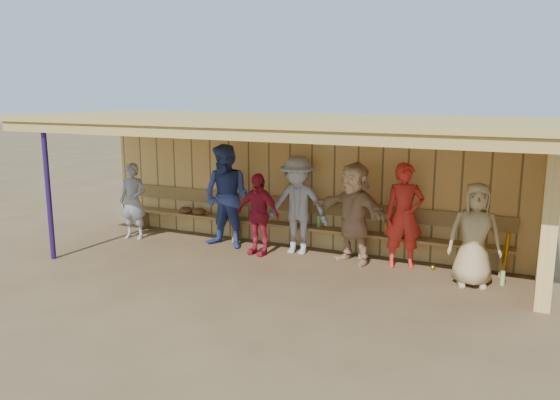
% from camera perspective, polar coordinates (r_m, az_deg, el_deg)
% --- Properties ---
extents(ground, '(90.00, 90.00, 0.00)m').
position_cam_1_polar(ground, '(9.41, -0.93, -6.66)').
color(ground, brown).
rests_on(ground, ground).
extents(player_a, '(0.61, 0.46, 1.53)m').
position_cam_1_polar(player_a, '(11.23, -15.10, -0.11)').
color(player_a, '#96969E').
rests_on(player_a, ground).
extents(player_c, '(0.99, 0.80, 1.95)m').
position_cam_1_polar(player_c, '(10.23, -5.60, 0.36)').
color(player_c, '#354692').
rests_on(player_c, ground).
extents(player_d, '(0.91, 0.46, 1.48)m').
position_cam_1_polar(player_d, '(9.79, -2.31, -1.47)').
color(player_d, '#B31C33').
rests_on(player_d, ground).
extents(player_e, '(1.20, 0.76, 1.78)m').
position_cam_1_polar(player_e, '(9.81, 1.84, -0.55)').
color(player_e, '#9C9BA3').
rests_on(player_e, ground).
extents(player_f, '(1.69, 1.14, 1.74)m').
position_cam_1_polar(player_f, '(9.38, 7.71, -1.31)').
color(player_f, tan).
rests_on(player_f, ground).
extents(player_g, '(0.74, 0.61, 1.76)m').
position_cam_1_polar(player_g, '(9.26, 12.84, -1.60)').
color(player_g, red).
rests_on(player_g, ground).
extents(player_h, '(0.87, 0.68, 1.59)m').
position_cam_1_polar(player_h, '(8.65, 19.66, -3.45)').
color(player_h, tan).
rests_on(player_h, ground).
extents(dugout_structure, '(8.80, 3.20, 2.50)m').
position_cam_1_polar(dugout_structure, '(9.50, 3.00, 3.98)').
color(dugout_structure, '#E6B362').
rests_on(dugout_structure, ground).
extents(bench, '(7.60, 0.34, 0.93)m').
position_cam_1_polar(bench, '(10.25, 1.85, -2.13)').
color(bench, '#9E7A44').
rests_on(bench, ground).
extents(dugout_equipment, '(6.32, 0.62, 0.80)m').
position_cam_1_polar(dugout_equipment, '(10.60, -3.63, -1.91)').
color(dugout_equipment, orange).
rests_on(dugout_equipment, ground).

